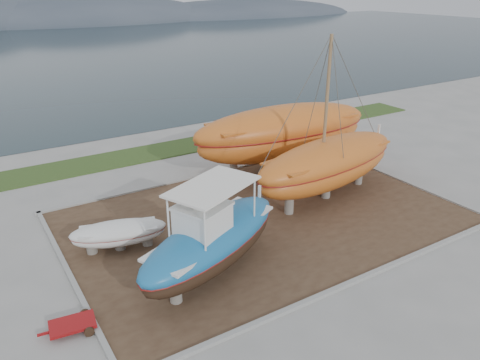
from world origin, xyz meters
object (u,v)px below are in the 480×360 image
blue_caique (212,231)px  orange_bare_hull (283,139)px  white_dinghy (119,236)px  orange_sailboat (332,121)px  red_trailer (73,327)px

blue_caique → orange_bare_hull: 11.43m
white_dinghy → orange_sailboat: 11.36m
blue_caique → red_trailer: (-5.45, -0.42, -1.73)m
white_dinghy → red_trailer: (-2.95, -4.00, -0.50)m
white_dinghy → orange_sailboat: (10.78, -0.75, 3.52)m
blue_caique → orange_sailboat: (8.28, 2.84, 2.30)m
blue_caique → orange_bare_hull: orange_bare_hull is taller
orange_sailboat → red_trailer: 14.67m
orange_bare_hull → red_trailer: 16.29m
orange_bare_hull → orange_sailboat: bearing=-92.7°
blue_caique → orange_sailboat: size_ratio=0.79×
white_dinghy → red_trailer: 5.00m
white_dinghy → orange_bare_hull: 11.95m
blue_caique → orange_sailboat: bearing=-5.1°
blue_caique → white_dinghy: bearing=100.8°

